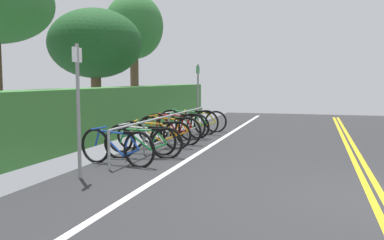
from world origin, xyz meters
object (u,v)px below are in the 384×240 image
bicycle_4 (169,130)px  bicycle_7 (188,122)px  bicycle_0 (117,147)px  tree_extra (134,28)px  bicycle_6 (182,125)px  bike_rack (169,122)px  bicycle_5 (174,127)px  sign_post_far (198,90)px  bicycle_1 (144,143)px  bicycle_3 (154,135)px  bicycle_2 (141,139)px  tree_far_right (95,44)px  sign_post_near (78,98)px  bicycle_8 (199,121)px

bicycle_4 → bicycle_7: bearing=1.6°
bicycle_0 → tree_extra: tree_extra is taller
bicycle_6 → tree_extra: (5.48, 3.88, 3.51)m
bike_rack → bicycle_5: bearing=7.4°
tree_extra → bicycle_0: bearing=-158.1°
bike_rack → sign_post_far: size_ratio=3.06×
bicycle_1 → bicycle_5: bearing=5.0°
bicycle_3 → tree_extra: bearing=26.9°
tree_extra → bicycle_7: bearing=-141.4°
bicycle_4 → tree_extra: bearing=30.1°
bicycle_0 → bicycle_2: size_ratio=1.00×
bike_rack → bicycle_0: 2.77m
bicycle_5 → tree_far_right: (2.52, 3.73, 2.50)m
bicycle_1 → bicycle_5: (2.73, 0.24, 0.04)m
bicycle_1 → tree_extra: 10.38m
bicycle_5 → bicycle_6: 0.65m
bicycle_4 → bicycle_6: size_ratio=1.06×
sign_post_far → bicycle_5: bearing=-177.1°
bicycle_1 → bicycle_3: 1.25m
sign_post_near → tree_far_right: (7.22, 3.65, 1.53)m
bicycle_1 → sign_post_far: size_ratio=0.76×
bicycle_1 → bicycle_6: (3.38, 0.23, 0.01)m
bike_rack → tree_extra: size_ratio=1.24×
bicycle_0 → sign_post_near: 1.57m
bike_rack → bicycle_1: (-1.99, -0.14, -0.25)m
bicycle_8 → sign_post_far: sign_post_far is taller
tree_far_right → bicycle_0: bearing=-148.2°
bicycle_5 → sign_post_far: 3.10m
bicycle_2 → bicycle_7: 3.46m
bike_rack → bicycle_6: bearing=3.3°
sign_post_far → tree_extra: size_ratio=0.41×
bicycle_5 → bicycle_6: (0.65, -0.01, -0.02)m
bicycle_4 → bicycle_6: (1.31, 0.06, -0.01)m
sign_post_far → tree_far_right: tree_far_right is taller
bicycle_6 → sign_post_far: bearing=4.1°
bicycle_0 → bicycle_5: bearing=0.0°
bicycle_4 → bicycle_0: bearing=178.6°
tree_far_right → bicycle_8: bearing=-98.2°
bicycle_3 → bicycle_6: 2.15m
bicycle_4 → bicycle_2: bearing=175.7°
bicycle_4 → sign_post_far: 3.74m
bike_rack → bicycle_1: size_ratio=4.05×
tree_extra → bicycle_8: bearing=-136.1°
bicycle_6 → bicycle_4: bearing=-177.5°
sign_post_near → tree_extra: bearing=19.3°
bicycle_0 → bicycle_4: (2.83, -0.07, 0.01)m
bicycle_0 → bicycle_6: bicycle_0 is taller
bike_rack → bicycle_5: bicycle_5 is taller
sign_post_near → bike_rack: bearing=-2.6°
bike_rack → bicycle_6: 1.41m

